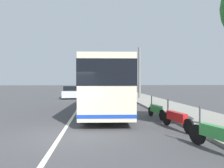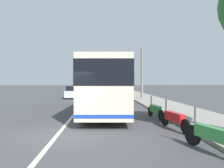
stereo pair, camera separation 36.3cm
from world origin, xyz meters
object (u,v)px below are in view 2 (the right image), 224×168
at_px(motorcycle_by_tree, 212,137).
at_px(utility_pole, 142,73).
at_px(coach_bus, 107,83).
at_px(car_behind_bus, 103,87).
at_px(motorcycle_mid_row, 174,119).
at_px(car_oncoming, 108,90).
at_px(car_ahead_same_lane, 103,86).
at_px(car_far_distant, 74,92).
at_px(motorcycle_angled, 155,110).

height_order(motorcycle_by_tree, utility_pole, utility_pole).
relative_size(coach_bus, car_behind_bus, 2.79).
bearing_deg(utility_pole, motorcycle_mid_row, 173.47).
bearing_deg(coach_bus, car_oncoming, 1.04).
xyz_separation_m(car_oncoming, car_ahead_same_lane, (29.95, 0.50, 0.02)).
bearing_deg(motorcycle_by_tree, car_far_distant, 1.37).
relative_size(motorcycle_mid_row, utility_pole, 0.36).
bearing_deg(coach_bus, car_ahead_same_lane, 3.02).
relative_size(motorcycle_mid_row, car_far_distant, 0.55).
bearing_deg(coach_bus, motorcycle_mid_row, -149.80).
distance_m(car_behind_bus, utility_pole, 27.81).
bearing_deg(car_oncoming, coach_bus, 178.24).
xyz_separation_m(motorcycle_angled, car_ahead_same_lane, (50.77, 2.45, 0.27)).
height_order(motorcycle_by_tree, motorcycle_angled, motorcycle_by_tree).
relative_size(motorcycle_by_tree, car_far_distant, 0.54).
bearing_deg(car_far_distant, motorcycle_angled, 22.36).
xyz_separation_m(car_far_distant, utility_pole, (-1.82, -8.31, 2.36)).
relative_size(motorcycle_mid_row, car_ahead_same_lane, 0.48).
height_order(coach_bus, car_ahead_same_lane, coach_bus).
bearing_deg(car_ahead_same_lane, motorcycle_mid_row, 179.11).
xyz_separation_m(coach_bus, utility_pole, (9.56, -4.45, 1.12)).
distance_m(car_far_distant, car_behind_bus, 25.88).
distance_m(coach_bus, car_ahead_same_lane, 48.03).
height_order(motorcycle_angled, car_oncoming, car_oncoming).
bearing_deg(utility_pole, car_behind_bus, 8.83).
distance_m(motorcycle_mid_row, car_far_distant, 18.03).
distance_m(motorcycle_angled, car_ahead_same_lane, 50.83).
distance_m(motorcycle_mid_row, car_ahead_same_lane, 53.47).
distance_m(car_oncoming, car_behind_bus, 18.88).
bearing_deg(motorcycle_mid_row, utility_pole, -17.39).
xyz_separation_m(coach_bus, car_behind_bus, (36.95, -0.20, -1.24)).
distance_m(motorcycle_by_tree, motorcycle_mid_row, 2.86).
distance_m(motorcycle_angled, car_far_distant, 15.56).
distance_m(motorcycle_angled, car_behind_bus, 39.78).
distance_m(motorcycle_mid_row, motorcycle_angled, 2.64).
distance_m(motorcycle_by_tree, car_behind_bus, 45.27).
bearing_deg(motorcycle_mid_row, motorcycle_by_tree, 170.25).
bearing_deg(motorcycle_angled, car_oncoming, -3.41).
bearing_deg(motorcycle_mid_row, car_ahead_same_lane, -8.13).
bearing_deg(utility_pole, car_ahead_same_lane, 6.32).
distance_m(motorcycle_angled, utility_pole, 12.72).
distance_m(motorcycle_mid_row, car_behind_bus, 42.42).
xyz_separation_m(motorcycle_mid_row, car_oncoming, (23.47, 2.04, 0.24)).
relative_size(car_far_distant, utility_pole, 0.66).
bearing_deg(coach_bus, car_far_distant, 21.94).
bearing_deg(car_far_distant, motorcycle_by_tree, 16.36).
distance_m(car_ahead_same_lane, utility_pole, 38.76).
bearing_deg(car_oncoming, utility_pole, -155.73).
height_order(coach_bus, motorcycle_by_tree, coach_bus).
relative_size(motorcycle_by_tree, motorcycle_angled, 1.09).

